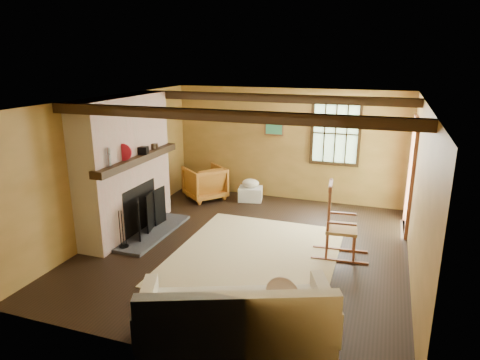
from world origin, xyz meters
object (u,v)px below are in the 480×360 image
at_px(fireplace, 126,172).
at_px(armchair, 205,183).
at_px(rocking_chair, 339,226).
at_px(sofa, 237,323).
at_px(laundry_basket, 250,194).

relative_size(fireplace, armchair, 3.01).
relative_size(rocking_chair, sofa, 0.53).
bearing_deg(sofa, fireplace, 118.58).
bearing_deg(sofa, armchair, 95.73).
xyz_separation_m(sofa, armchair, (-2.36, 4.51, 0.07)).
distance_m(rocking_chair, sofa, 2.71).
xyz_separation_m(fireplace, armchair, (0.55, 2.11, -0.74)).
distance_m(fireplace, armchair, 2.30).
bearing_deg(sofa, rocking_chair, 52.05).
bearing_deg(armchair, fireplace, 25.60).
height_order(rocking_chair, armchair, rocking_chair).
height_order(sofa, laundry_basket, sofa).
xyz_separation_m(fireplace, laundry_basket, (1.54, 2.30, -0.95)).
bearing_deg(laundry_basket, fireplace, -123.80).
height_order(fireplace, rocking_chair, fireplace).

